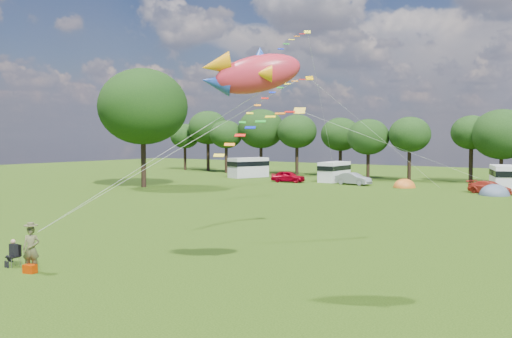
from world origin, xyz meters
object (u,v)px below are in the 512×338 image
Objects in this scene: campervan_c at (504,177)px; tent_orange at (404,187)px; campervan_a at (248,167)px; fish_kite at (250,74)px; car_a at (288,176)px; car_c at (490,187)px; car_b at (353,179)px; camp_chair at (14,250)px; big_tree at (143,107)px; tent_greyblue at (494,195)px; kite_flyer at (31,249)px; campervan_b at (334,171)px.

campervan_c is 2.13× the size of tent_orange.
fish_kite reaches higher than campervan_a.
car_a reaches higher than car_c.
car_b is 1.07× the size of fish_kite.
car_b is 47.48m from camp_chair.
campervan_a reaches higher than tent_orange.
big_tree is at bearing -145.31° from tent_orange.
car_a is 9.82m from campervan_a.
kite_flyer is (-8.21, -44.44, 0.96)m from tent_greyblue.
tent_greyblue is at bearing -15.62° from tent_orange.
car_b is 5.02m from campervan_b.
car_c is at bearing 73.63° from camp_chair.
campervan_c is at bearing -89.58° from car_a.
tent_orange is (6.21, 0.10, -0.69)m from car_b.
campervan_b is 10.72m from tent_orange.
car_b reaches higher than car_c.
campervan_c is at bearing 17.46° from tent_orange.
car_c is 1.55× the size of tent_orange.
car_c is 33.26m from campervan_a.
car_c is 46.31m from camp_chair.
kite_flyer is 1.62× the size of camp_chair.
big_tree reaches higher than campervan_b.
campervan_b is (4.23, 4.15, 0.63)m from car_a.
campervan_b is 4.25× the size of camp_chair.
big_tree reaches higher than fish_kite.
fish_kite is (17.24, -43.90, 7.33)m from car_b.
car_a reaches higher than tent_orange.
big_tree is at bearing 143.66° from campervan_b.
big_tree is 2.21× the size of campervan_a.
campervan_a is 4.97× the size of camp_chair.
big_tree is at bearing 139.04° from car_b.
camp_chair is at bearing 149.19° from campervan_c.
car_c is 1.48m from tent_greyblue.
tent_orange is at bearing -94.55° from car_a.
car_c is 0.73× the size of campervan_c.
car_b is at bearing 92.94° from camp_chair.
kite_flyer is at bearing -49.72° from big_tree.
kite_flyer is (1.97, -47.29, 0.96)m from tent_orange.
big_tree reaches higher than car_a.
car_c is at bearing -80.50° from campervan_a.
campervan_b is at bearing 164.59° from tent_greyblue.
big_tree is 20.54m from campervan_a.
tent_greyblue is 2.62× the size of camp_chair.
campervan_c reaches higher than car_a.
car_a is 1.56× the size of tent_orange.
car_a is 5.96m from campervan_b.
campervan_a is 55.91m from kite_flyer.
big_tree reaches higher than campervan_a.
camp_chair reaches higher than tent_greyblue.
car_c is (15.69, -1.60, -0.07)m from car_b.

